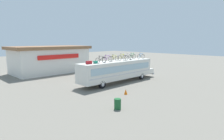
% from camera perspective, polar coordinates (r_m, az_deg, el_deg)
% --- Properties ---
extents(ground_plane, '(120.00, 120.00, 0.00)m').
position_cam_1_polar(ground_plane, '(26.38, 1.55, -3.70)').
color(ground_plane, slate).
extents(bus, '(13.24, 2.52, 2.96)m').
position_cam_1_polar(bus, '(26.19, 1.83, 0.07)').
color(bus, silver).
rests_on(bus, ground).
extents(luggage_bag_1, '(0.68, 0.39, 0.36)m').
position_cam_1_polar(luggage_bag_1, '(22.54, -6.88, 2.22)').
color(luggage_bag_1, maroon).
rests_on(luggage_bag_1, bus).
extents(luggage_bag_2, '(0.45, 0.33, 0.31)m').
position_cam_1_polar(luggage_bag_2, '(23.02, -4.91, 2.32)').
color(luggage_bag_2, '#1E7F66').
rests_on(luggage_bag_2, bus).
extents(rooftop_bicycle_1, '(1.74, 0.44, 0.92)m').
position_cam_1_polar(rooftop_bicycle_1, '(23.38, -3.28, 2.99)').
color(rooftop_bicycle_1, black).
rests_on(rooftop_bicycle_1, bus).
extents(rooftop_bicycle_2, '(1.78, 0.44, 0.95)m').
position_cam_1_polar(rooftop_bicycle_2, '(24.44, -1.46, 3.28)').
color(rooftop_bicycle_2, black).
rests_on(rooftop_bicycle_2, bus).
extents(rooftop_bicycle_3, '(1.66, 0.44, 0.92)m').
position_cam_1_polar(rooftop_bicycle_3, '(25.37, 0.69, 3.45)').
color(rooftop_bicycle_3, black).
rests_on(rooftop_bicycle_3, bus).
extents(rooftop_bicycle_4, '(1.72, 0.44, 0.98)m').
position_cam_1_polar(rooftop_bicycle_4, '(26.26, 3.01, 3.66)').
color(rooftop_bicycle_4, black).
rests_on(rooftop_bicycle_4, bus).
extents(rooftop_bicycle_5, '(1.76, 0.44, 0.93)m').
position_cam_1_polar(rooftop_bicycle_5, '(27.16, 5.01, 3.77)').
color(rooftop_bicycle_5, black).
rests_on(rooftop_bicycle_5, bus).
extents(rooftop_bicycle_6, '(1.72, 0.44, 0.95)m').
position_cam_1_polar(rooftop_bicycle_6, '(28.47, 5.99, 4.00)').
color(rooftop_bicycle_6, black).
rests_on(rooftop_bicycle_6, bus).
extents(rooftop_bicycle_7, '(1.70, 0.44, 0.92)m').
position_cam_1_polar(rooftop_bicycle_7, '(29.17, 8.60, 4.04)').
color(rooftop_bicycle_7, black).
rests_on(rooftop_bicycle_7, bus).
extents(roadside_building, '(13.43, 7.28, 4.71)m').
position_cam_1_polar(roadside_building, '(36.31, -17.95, 3.10)').
color(roadside_building, silver).
rests_on(roadside_building, ground).
extents(trash_bin, '(0.57, 0.57, 0.89)m').
position_cam_1_polar(trash_bin, '(16.22, 1.67, -10.04)').
color(trash_bin, '#1E592D').
rests_on(trash_bin, ground).
extents(traffic_cone, '(0.38, 0.38, 0.55)m').
position_cam_1_polar(traffic_cone, '(20.57, 4.11, -6.49)').
color(traffic_cone, orange).
rests_on(traffic_cone, ground).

